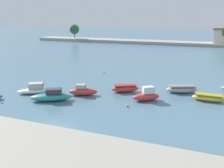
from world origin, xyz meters
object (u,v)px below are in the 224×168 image
Objects in this scene: moored_boat_2 at (52,96)px; moored_boat_1 at (36,90)px; moored_boat_5 at (147,96)px; moored_boat_3 at (83,91)px; mooring_buoy_2 at (2,102)px; mooring_buoy_4 at (127,106)px; moored_boat_6 at (182,89)px; moored_boat_4 at (125,89)px; mooring_buoy_1 at (104,73)px; moored_boat_7 at (209,98)px.

moored_boat_1 is at bearing 125.62° from moored_boat_2.
moored_boat_2 is 1.47× the size of moored_boat_5.
moored_boat_3 is 10.93m from mooring_buoy_2.
moored_boat_5 is 19.31m from mooring_buoy_2.
mooring_buoy_4 is at bearing -148.72° from moored_boat_5.
moored_boat_3 is at bearing 39.21° from mooring_buoy_2.
mooring_buoy_4 is at bearing -144.93° from moored_boat_6.
moored_boat_4 is at bearing 177.23° from moored_boat_6.
moored_boat_2 is at bearing -90.34° from mooring_buoy_1.
moored_boat_7 is 22.22m from mooring_buoy_1.
mooring_buoy_4 is at bearing -37.00° from moored_boat_3.
mooring_buoy_4 is (7.48, -2.27, -0.45)m from moored_boat_3.
moored_boat_5 is 12.49× the size of mooring_buoy_4.
moored_boat_6 is (20.06, 8.27, -0.03)m from moored_boat_1.
moored_boat_6 is 4.68m from moored_boat_7.
mooring_buoy_2 is (-17.58, -7.96, -0.57)m from moored_boat_5.
mooring_buoy_4 is at bearing -97.52° from moored_boat_4.
moored_boat_4 reaches higher than moored_boat_7.
moored_boat_2 is 17.88m from mooring_buoy_1.
moored_boat_1 is at bearing 175.58° from moored_boat_4.
moored_boat_6 is (8.00, 2.83, 0.00)m from moored_boat_4.
moored_boat_5 is at bearing 24.36° from mooring_buoy_2.
moored_boat_6 is 15.99× the size of mooring_buoy_4.
moored_boat_5 is (3.96, -2.69, 0.16)m from moored_boat_4.
mooring_buoy_2 is (-21.62, -13.48, -0.41)m from moored_boat_6.
moored_boat_5 is at bearing -148.44° from moored_boat_6.
mooring_buoy_1 is (-2.73, 14.15, -0.48)m from moored_boat_3.
moored_boat_1 is 13.23m from moored_boat_4.
moored_boat_2 is at bearing -165.65° from moored_boat_4.
moored_boat_5 is 15.40× the size of mooring_buoy_2.
mooring_buoy_4 is (14.39, -0.57, -0.41)m from moored_boat_1.
moored_boat_4 is 13.59× the size of mooring_buoy_4.
moored_boat_2 is (4.07, -2.02, 0.06)m from moored_boat_1.
moored_boat_5 is (9.12, 1.06, 0.10)m from moored_boat_3.
moored_boat_5 is (11.95, 4.77, 0.07)m from moored_boat_2.
moored_boat_6 is (15.99, 10.29, -0.09)m from moored_boat_2.
moored_boat_6 is at bearing 145.04° from moored_boat_7.
moored_boat_6 reaches higher than moored_boat_4.
moored_boat_6 reaches higher than mooring_buoy_1.
moored_boat_4 is at bearing 15.04° from moored_boat_2.
moored_boat_5 is 0.90× the size of moored_boat_7.
moored_boat_1 reaches higher than moored_boat_7.
moored_boat_3 is at bearing -172.69° from moored_boat_4.
mooring_buoy_1 is at bearing 44.64° from moored_boat_1.
moored_boat_5 is 6.84m from moored_boat_6.
moored_boat_4 is at bearing 38.02° from mooring_buoy_2.
moored_boat_5 is 16.25× the size of mooring_buoy_1.
moored_boat_5 reaches higher than moored_boat_4.
moored_boat_4 is 0.85× the size of moored_boat_6.
moored_boat_3 is 14.42m from mooring_buoy_1.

